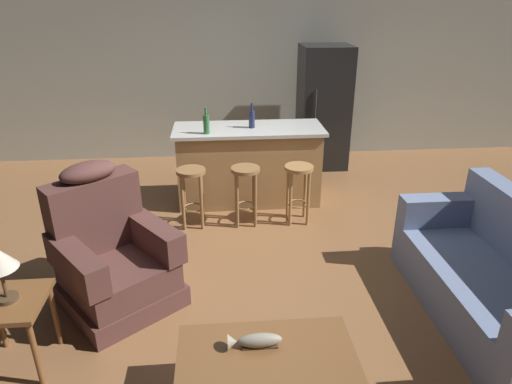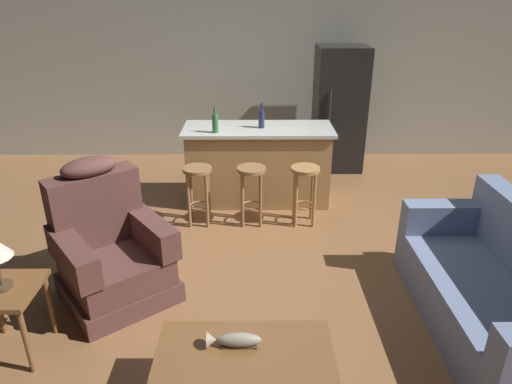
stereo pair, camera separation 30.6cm
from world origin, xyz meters
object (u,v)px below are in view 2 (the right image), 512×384
at_px(bar_stool_middle, 251,185).
at_px(bottle_tall_green, 215,123).
at_px(refrigerator, 339,109).
at_px(bar_stool_left, 198,185).
at_px(coffee_table, 245,360).
at_px(bottle_short_amber, 261,118).
at_px(kitchen_island, 258,165).
at_px(bar_stool_right, 305,185).
at_px(end_table, 5,300).
at_px(fish_figurine, 234,340).
at_px(couch, 498,294).
at_px(recliner_near_lamp, 110,251).

bearing_deg(bar_stool_middle, bottle_tall_green, 134.27).
bearing_deg(refrigerator, bar_stool_left, -135.38).
xyz_separation_m(coffee_table, bottle_tall_green, (-0.38, 2.94, 0.70)).
bearing_deg(bottle_short_amber, kitchen_island, 168.38).
bearing_deg(bar_stool_right, kitchen_island, 129.15).
relative_size(coffee_table, bar_stool_right, 1.62).
bearing_deg(end_table, bottle_short_amber, 55.10).
bearing_deg(fish_figurine, bar_stool_left, 101.34).
bearing_deg(bar_stool_right, refrigerator, 69.96).
height_order(end_table, bar_stool_middle, bar_stool_middle).
distance_m(end_table, bar_stool_middle, 2.67).
bearing_deg(refrigerator, couch, -80.32).
relative_size(kitchen_island, bottle_short_amber, 6.04).
bearing_deg(refrigerator, kitchen_island, -134.53).
bearing_deg(recliner_near_lamp, bar_stool_middle, 99.37).
bearing_deg(end_table, bar_stool_middle, 49.55).
bearing_deg(coffee_table, recliner_near_lamp, 134.11).
relative_size(coffee_table, refrigerator, 0.62).
height_order(couch, kitchen_island, kitchen_island).
distance_m(coffee_table, bar_stool_left, 2.58).
height_order(coffee_table, fish_figurine, fish_figurine).
bearing_deg(bar_stool_right, bar_stool_left, 180.00).
xyz_separation_m(recliner_near_lamp, bottle_tall_green, (0.79, 1.73, 0.64)).
relative_size(recliner_near_lamp, end_table, 2.14).
xyz_separation_m(recliner_near_lamp, end_table, (-0.53, -0.72, 0.04)).
bearing_deg(couch, refrigerator, -80.55).
bearing_deg(bar_stool_middle, end_table, -130.45).
relative_size(recliner_near_lamp, bar_stool_middle, 1.76).
height_order(couch, end_table, couch).
bearing_deg(couch, bottle_tall_green, -44.54).
height_order(fish_figurine, bar_stool_left, bar_stool_left).
bearing_deg(bar_stool_middle, refrigerator, 55.43).
xyz_separation_m(fish_figurine, end_table, (-1.63, 0.42, -0.00)).
height_order(recliner_near_lamp, bar_stool_left, recliner_near_lamp).
distance_m(coffee_table, kitchen_island, 3.15).
relative_size(couch, recliner_near_lamp, 1.59).
distance_m(bar_stool_left, bar_stool_middle, 0.59).
height_order(recliner_near_lamp, bar_stool_right, recliner_near_lamp).
bearing_deg(recliner_near_lamp, refrigerator, 103.85).
bearing_deg(bar_stool_left, bar_stool_right, 0.00).
height_order(bar_stool_left, bottle_short_amber, bottle_short_amber).
relative_size(coffee_table, end_table, 1.96).
distance_m(fish_figurine, end_table, 1.68).
relative_size(kitchen_island, bottle_tall_green, 5.90).
bearing_deg(coffee_table, end_table, 164.08).
relative_size(end_table, bottle_short_amber, 1.88).
distance_m(bar_stool_left, bottle_tall_green, 0.75).
xyz_separation_m(fish_figurine, recliner_near_lamp, (-1.10, 1.14, -0.04)).
relative_size(recliner_near_lamp, bar_stool_right, 1.76).
distance_m(coffee_table, couch, 2.04).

